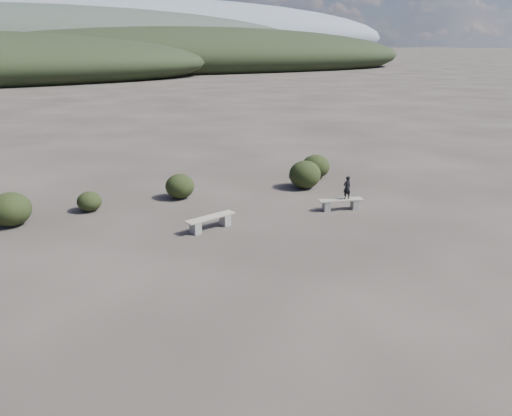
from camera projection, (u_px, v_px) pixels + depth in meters
ground at (314, 279)px, 14.06m from camera, size 1200.00×1200.00×0.00m
bench_left at (211, 221)px, 17.76m from camera, size 1.97×0.87×0.48m
bench_right at (341, 203)px, 19.83m from camera, size 1.82×0.80×0.45m
seated_person at (347, 188)px, 19.67m from camera, size 0.35×0.23×0.94m
shrub_a at (89, 201)px, 19.68m from camera, size 0.96×0.96×0.79m
shrub_b at (180, 186)px, 21.28m from camera, size 1.23×1.23×1.06m
shrub_d at (305, 175)px, 22.75m from camera, size 1.45×1.45×1.27m
shrub_e at (316, 166)px, 24.54m from camera, size 1.37×1.37×1.14m
shrub_f at (11, 209)px, 18.06m from camera, size 1.45×1.45×1.23m
mountain_ridges at (0, 35)px, 297.19m from camera, size 500.00×400.00×56.00m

